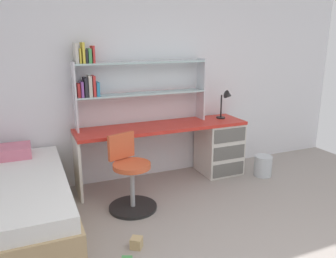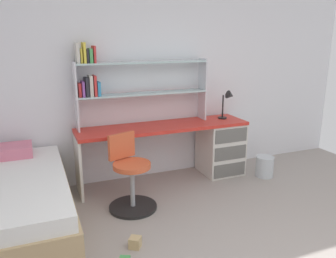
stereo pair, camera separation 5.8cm
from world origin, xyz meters
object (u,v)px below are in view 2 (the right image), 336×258
object	(u,v)px
desk	(205,144)
waste_bin	(265,166)
swivel_chair	(131,180)
toy_block_natural_3	(135,242)
bed_platform	(8,208)
desk_lamp	(228,100)
bookshelf_hutch	(125,80)

from	to	relation	value
desk	waste_bin	distance (m)	0.85
swivel_chair	toy_block_natural_3	bearing A→B (deg)	-103.50
desk	bed_platform	distance (m)	2.46
desk_lamp	toy_block_natural_3	world-z (taller)	desk_lamp
desk	desk_lamp	bearing A→B (deg)	2.13
desk_lamp	bed_platform	bearing A→B (deg)	-166.44
bookshelf_hutch	waste_bin	xyz separation A→B (m)	(1.74, -0.51, -1.17)
desk	desk_lamp	xyz separation A→B (m)	(0.34, 0.01, 0.58)
swivel_chair	desk	bearing A→B (deg)	24.13
swivel_chair	bookshelf_hutch	bearing A→B (deg)	77.57
bookshelf_hutch	toy_block_natural_3	distance (m)	1.92
desk_lamp	bed_platform	distance (m)	2.88
toy_block_natural_3	desk_lamp	bearing A→B (deg)	36.91
desk_lamp	bed_platform	size ratio (longest dim) A/B	0.21
waste_bin	desk	bearing A→B (deg)	153.06
bed_platform	waste_bin	size ratio (longest dim) A/B	6.72
desk	swivel_chair	size ratio (longest dim) A/B	2.67
bookshelf_hutch	toy_block_natural_3	bearing A→B (deg)	-102.99
swivel_chair	desk_lamp	bearing A→B (deg)	19.64
desk_lamp	swivel_chair	size ratio (longest dim) A/B	0.47
bookshelf_hutch	desk_lamp	world-z (taller)	bookshelf_hutch
desk	bookshelf_hutch	bearing A→B (deg)	171.89
desk_lamp	bed_platform	xyz separation A→B (m)	(-2.71, -0.65, -0.71)
bed_platform	desk	bearing A→B (deg)	15.12
toy_block_natural_3	bed_platform	bearing A→B (deg)	148.87
desk	toy_block_natural_3	size ratio (longest dim) A/B	22.31
desk	bookshelf_hutch	distance (m)	1.37
desk	swivel_chair	bearing A→B (deg)	-155.87
desk	waste_bin	world-z (taller)	desk
bookshelf_hutch	bed_platform	xyz separation A→B (m)	(-1.34, -0.79, -1.03)
desk	toy_block_natural_3	bearing A→B (deg)	-137.14
bookshelf_hutch	swivel_chair	bearing A→B (deg)	-102.43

